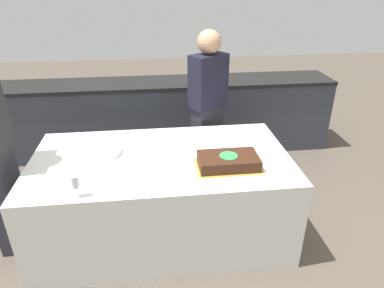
{
  "coord_description": "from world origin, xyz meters",
  "views": [
    {
      "loc": [
        -0.04,
        -2.44,
        2.11
      ],
      "look_at": [
        0.25,
        0.0,
        0.87
      ],
      "focal_mm": 32.0,
      "sensor_mm": 36.0,
      "label": 1
    }
  ],
  "objects_px": {
    "cake": "(228,161)",
    "wine_glass": "(75,183)",
    "plate_stack": "(107,151)",
    "person_cutting_cake": "(208,108)"
  },
  "relations": [
    {
      "from": "cake",
      "to": "wine_glass",
      "type": "bearing_deg",
      "value": -165.97
    },
    {
      "from": "plate_stack",
      "to": "person_cutting_cake",
      "type": "relative_size",
      "value": 0.14
    },
    {
      "from": "plate_stack",
      "to": "person_cutting_cake",
      "type": "bearing_deg",
      "value": 35.93
    },
    {
      "from": "cake",
      "to": "plate_stack",
      "type": "distance_m",
      "value": 1.0
    },
    {
      "from": "person_cutting_cake",
      "to": "plate_stack",
      "type": "bearing_deg",
      "value": 2.97
    },
    {
      "from": "wine_glass",
      "to": "person_cutting_cake",
      "type": "xyz_separation_m",
      "value": [
        1.08,
        1.27,
        -0.01
      ]
    },
    {
      "from": "cake",
      "to": "plate_stack",
      "type": "bearing_deg",
      "value": 161.64
    },
    {
      "from": "cake",
      "to": "person_cutting_cake",
      "type": "xyz_separation_m",
      "value": [
        0.0,
        1.0,
        0.05
      ]
    },
    {
      "from": "cake",
      "to": "person_cutting_cake",
      "type": "bearing_deg",
      "value": 90.0
    },
    {
      "from": "person_cutting_cake",
      "to": "wine_glass",
      "type": "bearing_deg",
      "value": 16.63
    }
  ]
}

